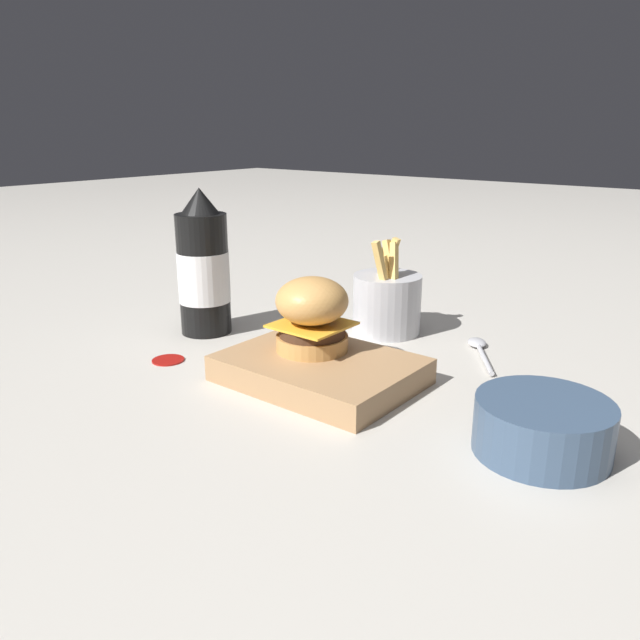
{
  "coord_description": "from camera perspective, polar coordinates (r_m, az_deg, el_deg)",
  "views": [
    {
      "loc": [
        0.44,
        -0.56,
        0.32
      ],
      "look_at": [
        -0.02,
        0.02,
        0.08
      ],
      "focal_mm": 35.0,
      "sensor_mm": 36.0,
      "label": 1
    }
  ],
  "objects": [
    {
      "name": "side_bowl",
      "position": [
        0.67,
        19.7,
        -9.08
      ],
      "size": [
        0.14,
        0.14,
        0.06
      ],
      "color": "#384C66",
      "rests_on": "ground_plane"
    },
    {
      "name": "fries_basket",
      "position": [
        0.99,
        6.13,
        1.61
      ],
      "size": [
        0.11,
        0.11,
        0.15
      ],
      "color": "#B7B7BC",
      "rests_on": "ground_plane"
    },
    {
      "name": "ketchup_bottle",
      "position": [
        0.99,
        -10.61,
        4.55
      ],
      "size": [
        0.08,
        0.08,
        0.23
      ],
      "color": "black",
      "rests_on": "ground_plane"
    },
    {
      "name": "serving_board",
      "position": [
        0.8,
        -0.0,
        -4.56
      ],
      "size": [
        0.24,
        0.18,
        0.03
      ],
      "color": "#A37A51",
      "rests_on": "ground_plane"
    },
    {
      "name": "ground_plane",
      "position": [
        0.78,
        -0.06,
        -6.5
      ],
      "size": [
        6.0,
        6.0,
        0.0
      ],
      "primitive_type": "plane",
      "color": "#B7B2A8"
    },
    {
      "name": "burger",
      "position": [
        0.81,
        -0.74,
        0.57
      ],
      "size": [
        0.09,
        0.09,
        0.1
      ],
      "color": "tan",
      "rests_on": "serving_board"
    },
    {
      "name": "spoon",
      "position": [
        0.94,
        14.36,
        -2.47
      ],
      "size": [
        0.09,
        0.13,
        0.01
      ],
      "rotation": [
        0.0,
        0.0,
        2.16
      ],
      "color": "#B2B2B7",
      "rests_on": "ground_plane"
    },
    {
      "name": "ketchup_puddle",
      "position": [
        0.9,
        -13.72,
        -3.52
      ],
      "size": [
        0.04,
        0.04,
        0.0
      ],
      "color": "#9E140F",
      "rests_on": "ground_plane"
    }
  ]
}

